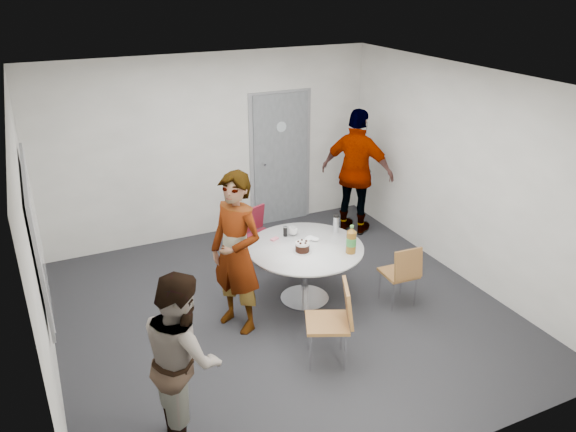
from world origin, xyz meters
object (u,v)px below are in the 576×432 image
chair_near_right (403,271)px  chair_far (259,230)px  person_main (236,253)px  door (280,159)px  chair_near_left (336,315)px  person_left (183,357)px  whiteboard (36,233)px  table (308,253)px  person_right (357,173)px

chair_near_right → chair_far: (-1.09, 1.79, -0.01)m
chair_far → person_main: (-0.80, -1.35, 0.45)m
door → chair_near_right: size_ratio=2.67×
chair_far → chair_near_left: bearing=66.9°
door → chair_near_left: (-0.98, -3.51, -0.48)m
person_left → whiteboard: bearing=30.2°
door → chair_near_right: 3.01m
door → chair_near_right: door is taller
door → person_main: bearing=-123.6°
table → person_left: person_left is taller
person_main → person_right: 2.98m
door → person_right: bearing=-46.2°
table → person_right: 2.15m
chair_near_right → person_right: size_ratio=0.41×
chair_near_left → person_main: person_main is taller
whiteboard → person_right: (4.41, 1.39, -0.49)m
chair_near_left → person_main: bearing=57.8°
person_left → table: bearing=-53.7°
table → chair_near_right: (0.94, -0.61, -0.15)m
person_left → person_right: size_ratio=0.82×
chair_near_right → whiteboard: bearing=173.3°
table → chair_far: size_ratio=1.77×
whiteboard → chair_near_right: whiteboard is taller
door → whiteboard: door is taller
chair_near_left → chair_near_right: (1.22, 0.57, -0.06)m
chair_far → person_right: bearing=168.9°
door → table: 2.47m
person_left → chair_near_left: bearing=-80.8°
chair_far → person_main: 1.63m
whiteboard → person_left: size_ratio=1.21×
table → chair_near_left: size_ratio=1.55×
person_right → chair_near_left: bearing=107.5°
person_main → person_right: size_ratio=0.96×
person_main → door: bearing=119.2°
person_right → door: bearing=6.2°
door → chair_near_left: door is taller
person_right → whiteboard: bearing=70.0°
chair_far → person_right: (1.70, 0.27, 0.49)m
person_main → chair_near_left: bearing=6.5°
chair_near_left → person_right: size_ratio=0.47×
table → chair_far: (-0.15, 1.18, -0.16)m
chair_near_left → person_left: (-1.64, -0.30, 0.24)m
chair_far → person_main: person_main is taller
person_main → whiteboard: bearing=-123.8°
chair_near_left → chair_near_right: bearing=-41.1°
chair_near_right → person_main: (-1.90, 0.45, 0.44)m
table → person_main: bearing=-170.5°
door → chair_near_left: 3.68m
person_right → person_left: bearing=92.6°
person_main → person_left: 1.63m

